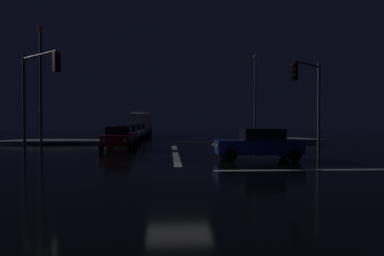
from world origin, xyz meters
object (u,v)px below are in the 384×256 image
at_px(sedan_gray, 138,131).
at_px(traffic_signal_ne, 309,89).
at_px(sedan_blue_crossing, 259,144).
at_px(streetlamp_right_far, 255,90).
at_px(traffic_signal_nw, 37,83).
at_px(sedan_silver, 126,134).
at_px(box_truck, 141,123).
at_px(streetlamp_left_near, 41,77).
at_px(sedan_red, 119,138).
at_px(sedan_white, 132,132).

height_order(sedan_gray, traffic_signal_ne, traffic_signal_ne).
bearing_deg(sedan_blue_crossing, streetlamp_right_far, 77.37).
distance_m(sedan_blue_crossing, streetlamp_right_far, 27.82).
bearing_deg(traffic_signal_nw, sedan_silver, 65.78).
xyz_separation_m(box_truck, sedan_blue_crossing, (8.24, -31.96, -0.91)).
bearing_deg(box_truck, streetlamp_left_near, -105.64).
xyz_separation_m(sedan_silver, traffic_signal_ne, (12.28, -9.19, 3.16)).
height_order(sedan_red, sedan_silver, same).
xyz_separation_m(sedan_gray, streetlamp_right_far, (14.02, 2.09, 4.89)).
xyz_separation_m(box_truck, streetlamp_right_far, (14.23, -5.24, 3.98)).
relative_size(sedan_white, streetlamp_left_near, 0.47).
relative_size(sedan_white, traffic_signal_nw, 0.71).
relative_size(sedan_silver, traffic_signal_nw, 0.71).
relative_size(box_truck, streetlamp_right_far, 0.83).
bearing_deg(traffic_signal_ne, sedan_silver, 143.18).
relative_size(sedan_red, streetlamp_right_far, 0.43).
bearing_deg(sedan_red, streetlamp_left_near, 153.29).
relative_size(sedan_gray, box_truck, 0.52).
relative_size(box_truck, traffic_signal_nw, 1.35).
bearing_deg(streetlamp_left_near, sedan_gray, 66.12).
distance_m(sedan_silver, sedan_white, 5.79).
relative_size(sedan_white, box_truck, 0.52).
bearing_deg(streetlamp_left_near, box_truck, 74.36).
distance_m(traffic_signal_ne, streetlamp_right_far, 22.45).
bearing_deg(box_truck, streetlamp_right_far, -20.22).
height_order(sedan_blue_crossing, streetlamp_left_near, streetlamp_left_near).
height_order(sedan_white, sedan_blue_crossing, same).
relative_size(traffic_signal_nw, streetlamp_left_near, 0.67).
bearing_deg(sedan_white, traffic_signal_nw, -105.38).
distance_m(traffic_signal_nw, streetlamp_left_near, 6.77).
bearing_deg(box_truck, sedan_gray, -88.33).
xyz_separation_m(sedan_white, streetlamp_right_far, (14.12, 7.32, 4.89)).
xyz_separation_m(traffic_signal_ne, streetlamp_left_near, (-18.37, 6.31, 1.30)).
bearing_deg(streetlamp_right_far, traffic_signal_ne, -94.63).
bearing_deg(box_truck, sedan_silver, -89.55).
distance_m(sedan_gray, traffic_signal_nw, 21.04).
relative_size(sedan_red, traffic_signal_ne, 0.75).
xyz_separation_m(sedan_blue_crossing, traffic_signal_nw, (-12.28, 4.31, 3.43)).
bearing_deg(streetlamp_left_near, sedan_silver, 25.34).
height_order(sedan_red, traffic_signal_nw, traffic_signal_nw).
relative_size(sedan_blue_crossing, streetlamp_left_near, 0.47).
height_order(sedan_gray, traffic_signal_nw, traffic_signal_nw).
xyz_separation_m(sedan_blue_crossing, streetlamp_right_far, (5.99, 26.72, 4.89)).
relative_size(traffic_signal_ne, streetlamp_right_far, 0.58).
bearing_deg(sedan_white, sedan_silver, -89.70).
bearing_deg(sedan_silver, sedan_gray, 89.64).
bearing_deg(sedan_blue_crossing, sedan_gray, 108.05).
relative_size(sedan_blue_crossing, traffic_signal_ne, 0.75).
bearing_deg(sedan_gray, streetlamp_left_near, -113.88).
xyz_separation_m(sedan_silver, sedan_gray, (0.07, 11.03, 0.00)).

